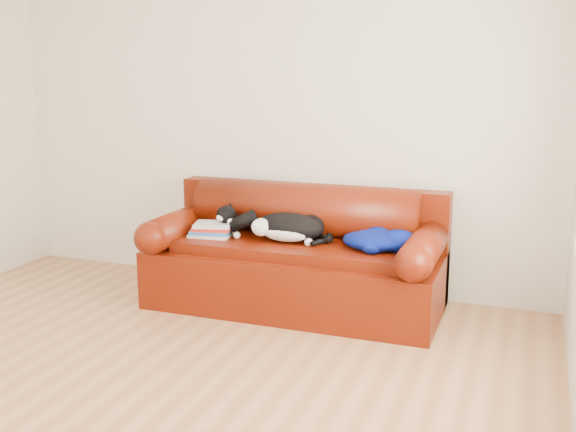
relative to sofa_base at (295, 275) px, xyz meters
name	(u,v)px	position (x,y,z in m)	size (l,w,h in m)	color
ground	(136,385)	(-0.40, -1.49, -0.24)	(4.50, 4.50, 0.00)	#96613C
room_shell	(143,78)	(-0.27, -1.48, 1.43)	(4.52, 4.02, 2.61)	beige
sofa_base	(295,275)	(0.00, 0.00, 0.00)	(2.10, 0.90, 0.50)	#3F0502
sofa_back	(306,228)	(0.00, 0.24, 0.30)	(2.10, 1.01, 0.88)	#3F0502
book_stack	(212,230)	(-0.62, -0.08, 0.31)	(0.32, 0.27, 0.10)	beige
cat	(288,228)	(-0.04, -0.04, 0.36)	(0.73, 0.42, 0.26)	black
blanket	(378,239)	(0.61, -0.01, 0.33)	(0.59, 0.48, 0.16)	#02134A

